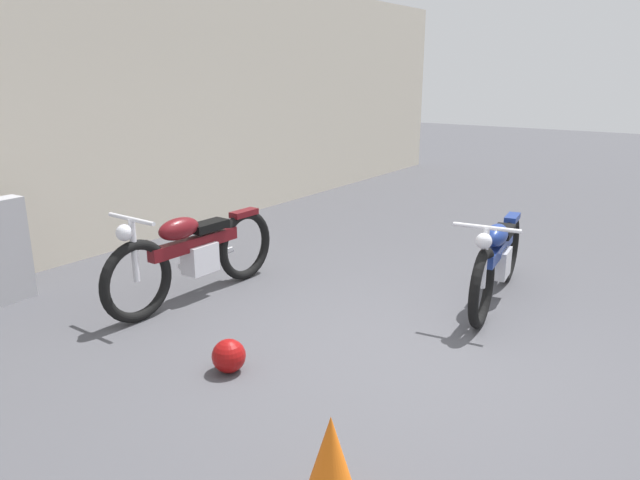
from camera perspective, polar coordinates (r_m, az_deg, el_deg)
ground_plane at (r=4.72m, az=7.89°, el=-10.98°), size 40.00×40.00×0.00m
building_wall at (r=7.29m, az=-24.19°, el=11.48°), size 18.00×0.30×3.46m
helmet at (r=4.44m, az=-8.85°, el=-11.07°), size 0.25×0.25×0.25m
traffic_cone at (r=3.08m, az=1.03°, el=-21.06°), size 0.32×0.32×0.55m
motorcycle_maroon at (r=5.75m, az=-12.14°, el=-1.28°), size 2.12×0.59×0.95m
motorcycle_blue at (r=5.80m, az=16.84°, el=-1.71°), size 2.01×0.59×0.90m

